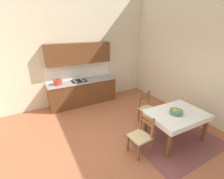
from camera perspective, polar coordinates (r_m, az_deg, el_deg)
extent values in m
cube|color=#A86042|center=(4.16, 2.17, -19.34)|extent=(6.14, 6.31, 0.10)
cube|color=beige|center=(5.85, -12.99, 15.65)|extent=(6.14, 0.12, 4.25)
cube|color=beige|center=(5.25, 30.78, 12.64)|extent=(0.12, 6.31, 4.25)
cube|color=brown|center=(4.49, 22.15, -16.74)|extent=(2.10, 1.60, 0.01)
cube|color=brown|center=(5.92, -10.48, -1.09)|extent=(2.43, 0.60, 0.86)
cube|color=#9E9EA3|center=(5.75, -10.74, 3.02)|extent=(2.46, 0.63, 0.04)
cube|color=white|center=(5.95, -11.90, 6.51)|extent=(2.43, 0.01, 0.55)
cube|color=brown|center=(5.66, -11.91, 12.76)|extent=(2.23, 0.34, 0.70)
cube|color=black|center=(5.84, -9.35, -5.47)|extent=(2.39, 0.02, 0.09)
cylinder|color=silver|center=(5.94, -5.80, 4.03)|extent=(0.34, 0.34, 0.02)
cylinder|color=silver|center=(6.03, -6.37, 5.42)|extent=(0.02, 0.02, 0.22)
cube|color=black|center=(5.72, -11.94, 3.09)|extent=(0.52, 0.42, 0.01)
cylinder|color=silver|center=(5.59, -12.90, 2.71)|extent=(0.11, 0.11, 0.01)
cylinder|color=silver|center=(5.66, -10.39, 3.15)|extent=(0.11, 0.11, 0.01)
cylinder|color=silver|center=(5.77, -13.48, 3.26)|extent=(0.11, 0.11, 0.01)
cylinder|color=silver|center=(5.84, -11.04, 3.68)|extent=(0.11, 0.11, 0.01)
cylinder|color=#B2382D|center=(5.53, -19.12, 2.45)|extent=(0.28, 0.28, 0.15)
cylinder|color=#B2382D|center=(5.50, -19.23, 3.29)|extent=(0.29, 0.29, 0.02)
sphere|color=black|center=(5.49, -19.26, 3.54)|extent=(0.04, 0.04, 0.04)
cube|color=brown|center=(4.15, 22.51, -8.00)|extent=(1.34, 0.97, 0.02)
cube|color=brown|center=(3.75, 20.13, -18.02)|extent=(0.07, 0.07, 0.73)
cube|color=brown|center=(4.58, 30.72, -12.08)|extent=(0.07, 0.07, 0.73)
cube|color=brown|center=(4.20, 12.04, -12.29)|extent=(0.07, 0.07, 0.73)
cube|color=brown|center=(4.96, 23.00, -8.04)|extent=(0.07, 0.07, 0.73)
cube|color=white|center=(4.14, 22.53, -7.85)|extent=(1.41, 1.04, 0.00)
cube|color=white|center=(3.93, 27.85, -11.52)|extent=(1.37, 0.05, 0.12)
cube|color=white|center=(4.46, 17.69, -5.95)|extent=(1.37, 0.05, 0.12)
cube|color=white|center=(3.72, 15.27, -11.43)|extent=(0.04, 0.99, 0.12)
cube|color=white|center=(4.68, 28.02, -6.24)|extent=(0.04, 0.99, 0.12)
cube|color=#D1BC89|center=(4.78, 12.86, -7.02)|extent=(0.43, 0.43, 0.04)
cube|color=brown|center=(4.89, 15.65, -9.60)|extent=(0.05, 0.05, 0.41)
cube|color=brown|center=(4.67, 12.51, -10.91)|extent=(0.05, 0.05, 0.41)
cube|color=brown|center=(4.99, 13.00, -5.30)|extent=(0.05, 0.05, 0.93)
cube|color=brown|center=(4.77, 9.83, -6.37)|extent=(0.05, 0.05, 0.93)
cube|color=brown|center=(4.72, 11.79, -1.73)|extent=(0.32, 0.03, 0.07)
cube|color=brown|center=(4.76, 11.69, -2.90)|extent=(0.32, 0.03, 0.07)
cube|color=#D1BC89|center=(3.66, 10.04, -16.56)|extent=(0.45, 0.45, 0.04)
cube|color=brown|center=(3.61, 9.58, -21.84)|extent=(0.05, 0.05, 0.41)
cube|color=brown|center=(3.81, 5.77, -18.88)|extent=(0.05, 0.05, 0.41)
cube|color=brown|center=(3.65, 14.23, -16.40)|extent=(0.05, 0.05, 0.93)
cube|color=brown|center=(3.85, 10.26, -13.83)|extent=(0.05, 0.05, 0.93)
cube|color=brown|center=(3.54, 12.66, -10.15)|extent=(0.05, 0.32, 0.07)
cube|color=brown|center=(3.59, 12.52, -11.59)|extent=(0.05, 0.32, 0.07)
cylinder|color=#4C7F5B|center=(4.08, 22.23, -8.03)|extent=(0.17, 0.17, 0.02)
cylinder|color=#4C7F5B|center=(4.06, 22.32, -7.45)|extent=(0.30, 0.30, 0.07)
sphere|color=gold|center=(4.03, 21.77, -7.46)|extent=(0.09, 0.09, 0.09)
sphere|color=gold|center=(4.09, 23.04, -7.26)|extent=(0.08, 0.08, 0.08)
sphere|color=gold|center=(4.07, 22.03, -7.10)|extent=(0.10, 0.10, 0.10)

